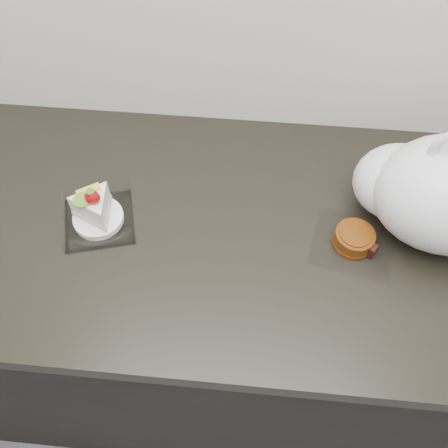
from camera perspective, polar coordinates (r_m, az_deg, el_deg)
name	(u,v)px	position (r m, az deg, el deg)	size (l,w,h in m)	color
counter	(235,318)	(1.41, 1.26, -10.68)	(2.04, 0.64, 0.90)	black
cake_tray	(97,213)	(1.03, -14.36, 1.25)	(0.17, 0.17, 0.11)	white
mooncake_wrap	(354,240)	(1.01, 14.67, -1.75)	(0.18, 0.17, 0.04)	white
plastic_bag	(443,192)	(1.02, 23.71, 3.42)	(0.37, 0.30, 0.28)	silver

